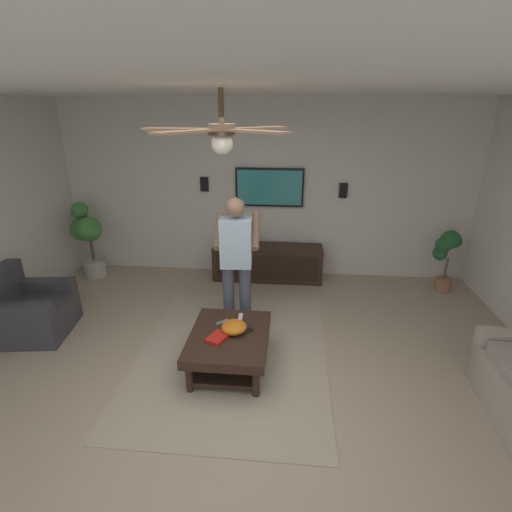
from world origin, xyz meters
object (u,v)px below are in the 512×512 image
object	(u,v)px
person_standing	(236,257)
wall_speaker_left	(343,191)
armchair	(29,312)
potted_plant_tall	(87,234)
potted_plant_short	(447,252)
remote_black	(247,331)
ceiling_fan	(221,133)
remote_grey	(223,322)
remote_white	(240,318)
book	(218,338)
wall_speaker_right	(204,184)
bowl	(234,327)
coffee_table	(229,343)
tv	(269,187)
vase_round	(246,240)
media_console	(268,262)

from	to	relation	value
person_standing	wall_speaker_left	bearing A→B (deg)	-42.52
armchair	potted_plant_tall	bearing A→B (deg)	84.86
wall_speaker_left	potted_plant_short	bearing A→B (deg)	-103.62
remote_black	ceiling_fan	bearing A→B (deg)	44.79
wall_speaker_left	remote_grey	bearing A→B (deg)	147.89
remote_white	book	xyz separation A→B (m)	(-0.42, 0.17, 0.01)
armchair	potted_plant_tall	xyz separation A→B (m)	(1.66, 0.09, 0.44)
wall_speaker_right	person_standing	bearing A→B (deg)	-156.53
bowl	wall_speaker_left	xyz separation A→B (m)	(2.48, -1.31, 0.93)
coffee_table	tv	size ratio (longest dim) A/B	0.96
bowl	vase_round	bearing A→B (deg)	3.58
armchair	remote_white	bearing A→B (deg)	-10.34
coffee_table	book	size ratio (longest dim) A/B	4.55
potted_plant_tall	wall_speaker_right	xyz separation A→B (m)	(0.45, -1.80, 0.73)
remote_grey	book	xyz separation A→B (m)	(-0.30, -0.00, 0.01)
tv	ceiling_fan	size ratio (longest dim) A/B	0.92
wall_speaker_left	remote_black	bearing A→B (deg)	154.28
person_standing	wall_speaker_right	size ratio (longest dim) A/B	7.45
potted_plant_tall	potted_plant_short	bearing A→B (deg)	-89.15
tv	ceiling_fan	xyz separation A→B (m)	(-2.93, 0.18, 0.97)
wall_speaker_right	book	bearing A→B (deg)	-165.51
potted_plant_tall	wall_speaker_right	bearing A→B (deg)	-76.06
potted_plant_tall	bowl	xyz separation A→B (m)	(-2.03, -2.63, -0.26)
potted_plant_short	remote_black	distance (m)	3.42
coffee_table	remote_grey	world-z (taller)	remote_grey
potted_plant_tall	wall_speaker_left	world-z (taller)	wall_speaker_left
remote_black	vase_round	distance (m)	2.20
vase_round	ceiling_fan	xyz separation A→B (m)	(-2.65, -0.15, 1.73)
person_standing	remote_grey	xyz separation A→B (m)	(-0.62, 0.07, -0.52)
vase_round	wall_speaker_left	world-z (taller)	wall_speaker_left
tv	remote_black	xyz separation A→B (m)	(-2.45, 0.07, -1.01)
coffee_table	remote_black	bearing A→B (deg)	-71.59
coffee_table	remote_white	distance (m)	0.34
wall_speaker_left	wall_speaker_right	world-z (taller)	wall_speaker_right
media_console	wall_speaker_right	world-z (taller)	wall_speaker_right
remote_white	ceiling_fan	xyz separation A→B (m)	(-0.73, 0.01, 1.98)
coffee_table	media_console	size ratio (longest dim) A/B	0.59
remote_black	ceiling_fan	xyz separation A→B (m)	(-0.48, 0.11, 1.98)
tv	potted_plant_short	xyz separation A→B (m)	(-0.35, -2.63, -0.82)
book	wall_speaker_left	distance (m)	3.16
potted_plant_short	coffee_table	bearing A→B (deg)	126.81
tv	wall_speaker_left	distance (m)	1.12
vase_round	ceiling_fan	world-z (taller)	ceiling_fan
media_console	tv	bearing A→B (deg)	-180.00
potted_plant_tall	wall_speaker_right	size ratio (longest dim) A/B	5.52
coffee_table	wall_speaker_left	size ratio (longest dim) A/B	4.55
book	wall_speaker_left	size ratio (longest dim) A/B	1.00
bowl	media_console	bearing A→B (deg)	-5.00
wall_speaker_right	vase_round	bearing A→B (deg)	-112.78
remote_black	remote_grey	world-z (taller)	same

